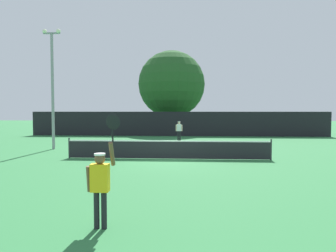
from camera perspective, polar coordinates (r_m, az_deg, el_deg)
ground_plane at (r=16.17m, az=0.00°, el=-6.06°), size 120.00×120.00×0.00m
tennis_net at (r=16.10m, az=0.00°, el=-4.26°), size 10.53×0.08×1.07m
perimeter_fence at (r=30.46m, az=1.75°, el=0.39°), size 29.17×0.12×2.39m
player_serving at (r=6.82m, az=-12.23°, el=-9.44°), size 0.67×0.39×2.45m
player_receiving at (r=26.17m, az=2.04°, el=-0.54°), size 0.57×0.23×1.57m
tennis_ball at (r=17.86m, az=-5.81°, el=-5.12°), size 0.07×0.07×0.07m
light_pole at (r=21.55m, az=-20.40°, el=7.76°), size 1.18×0.28×7.72m
large_tree at (r=36.04m, az=0.65°, el=7.65°), size 7.62×7.62×9.33m
parked_car_near at (r=37.18m, az=-9.94°, el=0.15°), size 1.93×4.21×1.69m
parked_car_mid at (r=38.60m, az=5.31°, el=0.28°), size 2.40×4.40×1.69m
parked_car_far at (r=38.54m, az=17.81°, el=0.15°), size 2.08×4.28×1.69m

